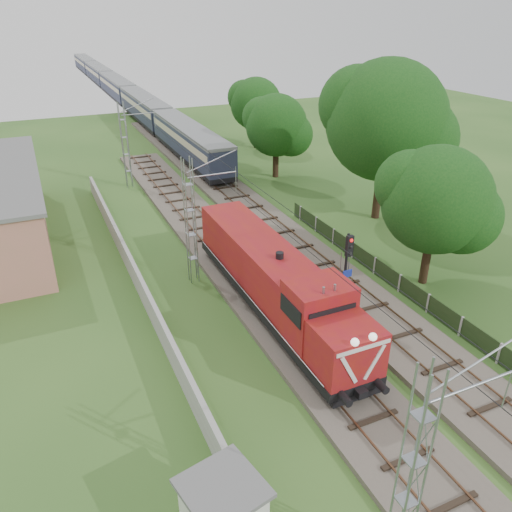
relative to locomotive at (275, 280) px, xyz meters
name	(u,v)px	position (x,y,z in m)	size (l,w,h in m)	color
ground	(336,384)	(0.00, -6.45, -2.19)	(140.00, 140.00, 0.00)	#2C531F
track_main	(270,306)	(0.00, 0.55, -2.01)	(4.20, 70.00, 0.45)	#6B6054
track_side	(257,215)	(5.00, 13.55, -2.01)	(4.20, 80.00, 0.45)	#6B6054
catenary	(191,222)	(-2.95, 5.55, 1.86)	(3.31, 70.00, 8.00)	gray
boundary_wall	(138,281)	(-6.50, 5.55, -1.44)	(0.25, 40.00, 1.50)	#9E9E99
fence	(428,303)	(8.00, -3.45, -1.59)	(0.12, 32.00, 1.20)	black
locomotive	(275,280)	(0.00, 0.00, 0.00)	(2.92, 16.66, 4.23)	black
coach_rake	(117,87)	(5.00, 75.23, 0.23)	(2.90, 108.39, 3.35)	black
signal_post	(347,263)	(3.18, -2.09, 1.39)	(0.58, 0.45, 5.22)	black
tree_a	(437,201)	(10.24, -0.61, 3.26)	(6.74, 6.42, 8.74)	#3A2417
tree_b	(387,122)	(14.05, 9.50, 5.58)	(9.61, 9.16, 12.46)	#3A2417
tree_c	(277,126)	(11.33, 22.72, 2.93)	(6.34, 6.04, 8.22)	#3A2417
tree_d	(257,104)	(14.23, 34.02, 2.99)	(6.41, 6.10, 8.31)	#3A2417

